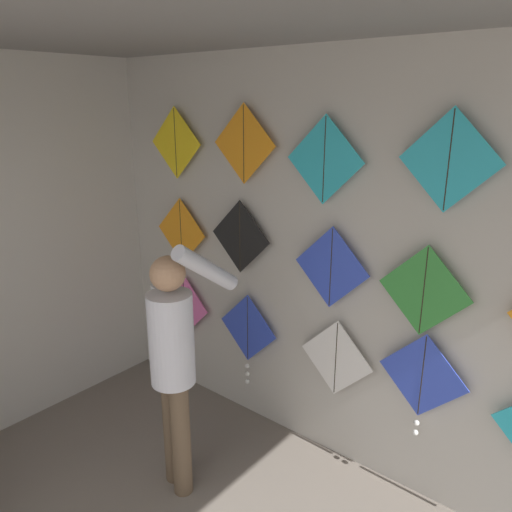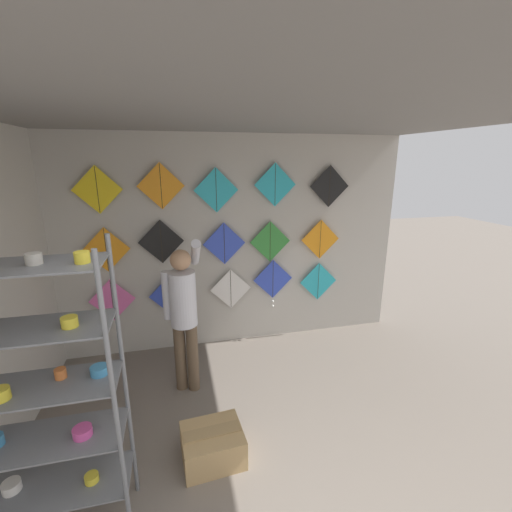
{
  "view_description": "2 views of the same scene",
  "coord_description": "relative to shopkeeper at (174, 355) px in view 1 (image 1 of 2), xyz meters",
  "views": [
    {
      "loc": [
        1.58,
        0.63,
        2.48
      ],
      "look_at": [
        -0.42,
        3.06,
        1.48
      ],
      "focal_mm": 35.0,
      "sensor_mm": 36.0,
      "label": 1
    },
    {
      "loc": [
        -0.59,
        -0.98,
        2.48
      ],
      "look_at": [
        0.38,
        3.06,
        1.31
      ],
      "focal_mm": 24.0,
      "sensor_mm": 36.0,
      "label": 2
    }
  ],
  "objects": [
    {
      "name": "back_panel",
      "position": [
        0.56,
        0.96,
        0.43
      ],
      "size": [
        4.93,
        0.06,
        2.8
      ],
      "primitive_type": "cube",
      "color": "#BCB7AD",
      "rests_on": "ground"
    },
    {
      "name": "shopkeeper",
      "position": [
        0.0,
        0.0,
        0.0
      ],
      "size": [
        0.42,
        0.54,
        1.72
      ],
      "rotation": [
        0.0,
        0.0,
        -0.33
      ],
      "color": "brown",
      "rests_on": "ground"
    },
    {
      "name": "kite_0",
      "position": [
        -0.86,
        0.87,
        -0.18
      ],
      "size": [
        0.55,
        0.01,
        0.55
      ],
      "color": "pink"
    },
    {
      "name": "kite_1",
      "position": [
        -0.14,
        0.87,
        -0.23
      ],
      "size": [
        0.55,
        0.04,
        0.76
      ],
      "color": "blue"
    },
    {
      "name": "kite_2",
      "position": [
        0.65,
        0.87,
        -0.17
      ],
      "size": [
        0.55,
        0.01,
        0.55
      ],
      "color": "white"
    },
    {
      "name": "kite_3",
      "position": [
        1.24,
        0.87,
        -0.1
      ],
      "size": [
        0.55,
        0.04,
        0.69
      ],
      "color": "blue"
    },
    {
      "name": "kite_5",
      "position": [
        -0.86,
        0.87,
        0.47
      ],
      "size": [
        0.55,
        0.01,
        0.55
      ],
      "color": "orange"
    },
    {
      "name": "kite_6",
      "position": [
        -0.21,
        0.87,
        0.53
      ],
      "size": [
        0.55,
        0.01,
        0.55
      ],
      "color": "black"
    },
    {
      "name": "kite_7",
      "position": [
        0.57,
        0.87,
        0.46
      ],
      "size": [
        0.55,
        0.01,
        0.55
      ],
      "color": "blue"
    },
    {
      "name": "kite_8",
      "position": [
        1.19,
        0.87,
        0.46
      ],
      "size": [
        0.55,
        0.01,
        0.55
      ],
      "color": "#338C38"
    },
    {
      "name": "kite_10",
      "position": [
        -0.87,
        0.87,
        1.18
      ],
      "size": [
        0.55,
        0.01,
        0.55
      ],
      "color": "yellow"
    },
    {
      "name": "kite_11",
      "position": [
        -0.17,
        0.87,
        1.21
      ],
      "size": [
        0.55,
        0.01,
        0.55
      ],
      "color": "orange"
    },
    {
      "name": "kite_12",
      "position": [
        0.49,
        0.87,
        1.15
      ],
      "size": [
        0.55,
        0.01,
        0.55
      ],
      "color": "#28B2C6"
    },
    {
      "name": "kite_13",
      "position": [
        1.25,
        0.87,
        1.2
      ],
      "size": [
        0.55,
        0.01,
        0.55
      ],
      "color": "#28B2C6"
    }
  ]
}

